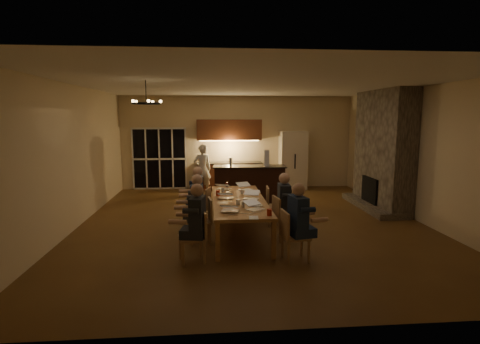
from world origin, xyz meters
name	(u,v)px	position (x,y,z in m)	size (l,w,h in m)	color
floor	(252,223)	(0.00, 0.00, 0.00)	(9.00, 9.00, 0.00)	brown
back_wall	(237,142)	(0.00, 4.52, 1.60)	(8.00, 0.04, 3.20)	beige
left_wall	(72,157)	(-4.02, 0.00, 1.60)	(0.04, 9.00, 3.20)	beige
right_wall	(419,154)	(4.02, 0.00, 1.60)	(0.04, 9.00, 3.20)	beige
ceiling	(253,84)	(0.00, 0.00, 3.22)	(8.00, 9.00, 0.04)	white
french_doors	(160,159)	(-2.70, 4.47, 1.05)	(1.86, 0.08, 2.10)	black
fireplace	(383,150)	(3.70, 1.20, 1.60)	(0.58, 2.50, 3.20)	#6F6557
kitchenette	(229,155)	(-0.30, 4.20, 1.20)	(2.24, 0.68, 2.40)	brown
refrigerator	(293,160)	(1.90, 4.15, 1.00)	(0.90, 0.68, 2.00)	beige
dining_table	(239,217)	(-0.38, -0.78, 0.38)	(1.10, 3.15, 0.75)	tan
bar_island	(249,184)	(0.17, 2.17, 0.54)	(2.11, 0.68, 1.08)	black
chair_left_near	(192,237)	(-1.31, -2.30, 0.45)	(0.44, 0.44, 0.89)	#A98554
chair_left_mid	(200,221)	(-1.19, -1.29, 0.45)	(0.44, 0.44, 0.89)	#A98554
chair_left_far	(200,207)	(-1.22, -0.15, 0.45)	(0.44, 0.44, 0.89)	#A98554
chair_right_near	(296,236)	(0.48, -2.38, 0.45)	(0.44, 0.44, 0.89)	#A98554
chair_right_mid	(285,218)	(0.54, -1.23, 0.45)	(0.44, 0.44, 0.89)	#A98554
chair_right_far	(276,206)	(0.54, -0.19, 0.45)	(0.44, 0.44, 0.89)	#A98554
person_left_near	(198,224)	(-1.21, -2.33, 0.69)	(0.60, 0.60, 1.38)	#25282F
person_right_near	(298,223)	(0.51, -2.42, 0.69)	(0.60, 0.60, 1.38)	#1B2944
person_left_mid	(198,209)	(-1.24, -1.29, 0.69)	(0.60, 0.60, 1.38)	#373C41
person_right_mid	(284,207)	(0.50, -1.25, 0.69)	(0.60, 0.60, 1.38)	#25282F
person_left_far	(198,197)	(-1.26, -0.14, 0.69)	(0.60, 0.60, 1.38)	#1B2944
standing_person	(202,169)	(-1.21, 3.52, 0.81)	(0.59, 0.39, 1.61)	silver
chandelier	(146,103)	(-2.22, -0.94, 2.75)	(0.58, 0.58, 0.03)	black
laptop_a	(230,205)	(-0.62, -1.77, 0.86)	(0.32, 0.28, 0.23)	silver
laptop_b	(255,204)	(-0.13, -1.70, 0.86)	(0.32, 0.28, 0.23)	silver
laptop_c	(226,193)	(-0.65, -0.65, 0.86)	(0.32, 0.28, 0.23)	silver
laptop_d	(251,194)	(-0.11, -0.77, 0.86)	(0.32, 0.28, 0.23)	silver
laptop_e	(224,185)	(-0.65, 0.37, 0.86)	(0.32, 0.28, 0.23)	silver
laptop_f	(245,185)	(-0.14, 0.23, 0.86)	(0.32, 0.28, 0.23)	silver
mug_front	(238,202)	(-0.43, -1.25, 0.80)	(0.09, 0.09, 0.10)	white
mug_mid	(242,192)	(-0.26, -0.22, 0.80)	(0.07, 0.07, 0.10)	white
mug_back	(223,190)	(-0.69, 0.05, 0.80)	(0.07, 0.07, 0.10)	white
redcup_near	(269,212)	(0.06, -2.13, 0.81)	(0.09, 0.09, 0.12)	#B31F0B
redcup_mid	(218,193)	(-0.81, -0.35, 0.81)	(0.08, 0.08, 0.12)	#B31F0B
can_silver	(243,205)	(-0.35, -1.50, 0.81)	(0.06, 0.06, 0.12)	#B2B2B7
can_cola	(227,185)	(-0.56, 0.67, 0.81)	(0.07, 0.07, 0.12)	#3F0F0C
plate_near	(257,206)	(-0.07, -1.40, 0.76)	(0.23, 0.23, 0.02)	white
plate_left	(229,210)	(-0.64, -1.69, 0.76)	(0.24, 0.24, 0.02)	white
plate_far	(256,192)	(0.07, -0.09, 0.76)	(0.22, 0.22, 0.02)	white
notepad	(254,218)	(-0.24, -2.28, 0.76)	(0.16, 0.23, 0.01)	white
bar_bottle	(231,162)	(-0.37, 2.25, 1.20)	(0.08, 0.08, 0.24)	#99999E
bar_blender	(267,158)	(0.66, 2.08, 1.31)	(0.15, 0.15, 0.46)	silver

